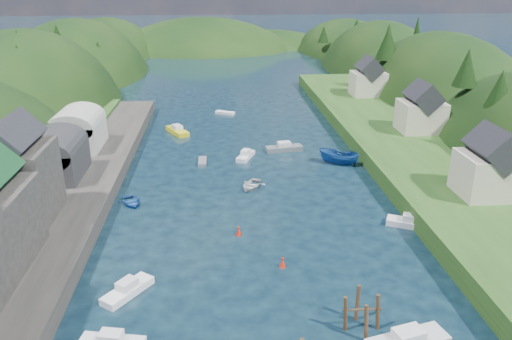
{
  "coord_description": "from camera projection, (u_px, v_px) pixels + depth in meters",
  "views": [
    {
      "loc": [
        -4.54,
        -29.88,
        26.68
      ],
      "look_at": [
        0.0,
        28.0,
        4.0
      ],
      "focal_mm": 35.0,
      "sensor_mm": 36.0,
      "label": 1
    }
  ],
  "objects": [
    {
      "name": "piling_cluster_far",
      "position": [
        362.0,
        316.0,
        39.8
      ],
      "size": [
        3.16,
        2.95,
        3.84
      ],
      "color": "#382314",
      "rests_on": "ground"
    },
    {
      "name": "moored_boats",
      "position": [
        264.0,
        224.0,
        56.02
      ],
      "size": [
        37.6,
        90.0,
        2.38
      ],
      "color": "silver",
      "rests_on": "ground"
    },
    {
      "name": "channel_buoy_near",
      "position": [
        283.0,
        263.0,
        48.76
      ],
      "size": [
        0.7,
        0.7,
        1.1
      ],
      "color": "#AD1F0D",
      "rests_on": "ground"
    },
    {
      "name": "right_bank_cottages",
      "position": [
        415.0,
        110.0,
        82.58
      ],
      "size": [
        9.0,
        59.24,
        8.41
      ],
      "color": "beige",
      "rests_on": "terrace_right"
    },
    {
      "name": "hill_trees",
      "position": [
        247.0,
        64.0,
        93.75
      ],
      "size": [
        90.55,
        151.38,
        12.39
      ],
      "color": "black",
      "rests_on": "ground"
    },
    {
      "name": "hillside_left",
      "position": [
        30.0,
        149.0,
        107.07
      ],
      "size": [
        44.0,
        245.56,
        52.0
      ],
      "color": "black",
      "rests_on": "ground"
    },
    {
      "name": "quay_left",
      "position": [
        42.0,
        229.0,
        54.24
      ],
      "size": [
        12.0,
        110.0,
        2.0
      ],
      "primitive_type": "cube",
      "color": "#2D2B28",
      "rests_on": "ground"
    },
    {
      "name": "ground",
      "position": [
        246.0,
        145.0,
        84.22
      ],
      "size": [
        600.0,
        600.0,
        0.0
      ],
      "primitive_type": "plane",
      "color": "black",
      "rests_on": "ground"
    },
    {
      "name": "far_hills",
      "position": [
        231.0,
        74.0,
        203.39
      ],
      "size": [
        103.0,
        68.0,
        44.0
      ],
      "color": "black",
      "rests_on": "ground"
    },
    {
      "name": "terrace_right",
      "position": [
        412.0,
        154.0,
        76.32
      ],
      "size": [
        16.0,
        120.0,
        2.4
      ],
      "primitive_type": "cube",
      "color": "#234719",
      "rests_on": "ground"
    },
    {
      "name": "boat_sheds",
      "position": [
        66.0,
        139.0,
        70.19
      ],
      "size": [
        7.0,
        21.0,
        7.5
      ],
      "color": "#2D2D30",
      "rests_on": "quay_left"
    },
    {
      "name": "hillside_right",
      "position": [
        437.0,
        136.0,
        113.41
      ],
      "size": [
        36.0,
        245.56,
        48.0
      ],
      "color": "black",
      "rests_on": "ground"
    },
    {
      "name": "channel_buoy_far",
      "position": [
        239.0,
        231.0,
        54.78
      ],
      "size": [
        0.7,
        0.7,
        1.1
      ],
      "color": "#AD1F0D",
      "rests_on": "ground"
    }
  ]
}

